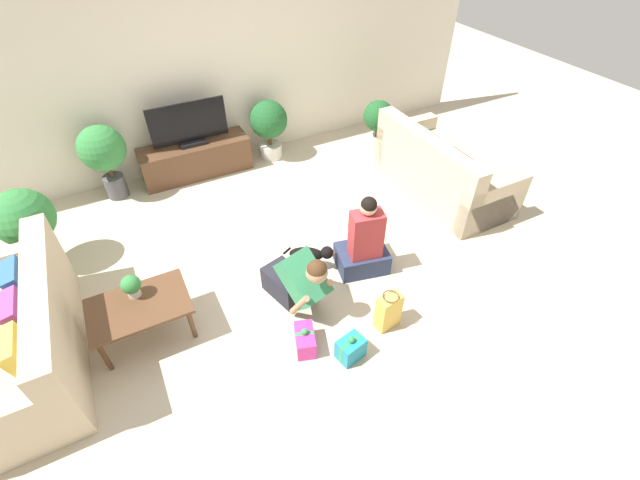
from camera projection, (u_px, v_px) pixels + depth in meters
The scene contains 18 objects.
ground_plane at pixel (287, 271), 4.59m from camera, with size 16.00×16.00×0.00m, color beige.
wall_back at pixel (198, 70), 5.47m from camera, with size 8.40×0.06×2.60m.
sofa_left at pixel (22, 339), 3.57m from camera, with size 0.90×1.86×0.86m.
sofa_right at pixel (441, 171), 5.51m from camera, with size 0.90×1.86×0.86m.
coffee_table at pixel (139, 309), 3.75m from camera, with size 0.86×0.57×0.41m.
tv_console at pixel (196, 159), 5.88m from camera, with size 1.46×0.44×0.46m.
tv at pixel (189, 127), 5.56m from camera, with size 1.00×0.20×0.57m.
potted_plant_back_left at pixel (103, 152), 5.20m from camera, with size 0.56×0.56×0.98m.
potted_plant_back_right at pixel (269, 123), 6.02m from camera, with size 0.53×0.53×0.86m.
potted_plant_corner_left at pixel (24, 219), 4.25m from camera, with size 0.58×0.58×0.94m.
potted_plant_corner_right at pixel (378, 122), 6.20m from camera, with size 0.44×0.44×0.78m.
person_kneeling at pixel (297, 280), 4.03m from camera, with size 0.50×0.80×0.77m.
person_sitting at pixel (364, 245), 4.40m from camera, with size 0.60×0.55×0.96m.
dog at pixel (311, 254), 4.50m from camera, with size 0.48×0.34×0.31m.
gift_box_a at pixel (305, 340), 3.81m from camera, with size 0.25×0.33×0.25m.
gift_box_b at pixel (351, 348), 3.73m from camera, with size 0.27×0.22×0.27m.
gift_bag_a at pixel (388, 311), 3.93m from camera, with size 0.25×0.17×0.41m.
tabletop_plant at pixel (131, 286), 3.72m from camera, with size 0.17×0.17×0.22m.
Camera 1 is at (-1.16, -3.01, 3.30)m, focal length 24.00 mm.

